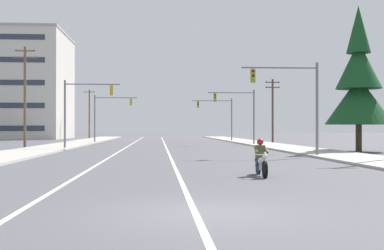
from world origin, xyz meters
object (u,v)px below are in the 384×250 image
(utility_pole_left_near, at_px, (25,93))
(traffic_signal_near_right, at_px, (295,94))
(traffic_signal_mid_left, at_px, (107,111))
(apartment_building_far_left_block, at_px, (3,86))
(traffic_signal_near_left, at_px, (81,104))
(motorcycle_with_rider, at_px, (261,161))
(traffic_signal_far_right, at_px, (220,113))
(conifer_tree_right_verge_near, at_px, (359,85))
(traffic_signal_mid_right, at_px, (241,108))
(utility_pole_right_far, at_px, (273,109))
(utility_pole_left_far, at_px, (89,113))

(utility_pole_left_near, bearing_deg, traffic_signal_near_right, -38.29)
(traffic_signal_near_right, xyz_separation_m, traffic_signal_mid_left, (-15.51, 32.29, 0.03))
(utility_pole_left_near, distance_m, apartment_building_far_left_block, 46.27)
(traffic_signal_near_left, bearing_deg, motorcycle_with_rider, -67.05)
(traffic_signal_far_right, bearing_deg, conifer_tree_right_verge_near, -77.08)
(conifer_tree_right_verge_near, bearing_deg, traffic_signal_mid_right, 113.80)
(utility_pole_right_far, bearing_deg, utility_pole_left_near, -153.87)
(utility_pole_left_far, bearing_deg, traffic_signal_mid_right, -59.51)
(traffic_signal_near_left, relative_size, traffic_signal_mid_left, 1.00)
(motorcycle_with_rider, relative_size, traffic_signal_mid_right, 0.35)
(traffic_signal_mid_left, bearing_deg, traffic_signal_near_right, -64.34)
(motorcycle_with_rider, relative_size, traffic_signal_near_right, 0.35)
(traffic_signal_mid_right, xyz_separation_m, traffic_signal_mid_left, (-15.71, 9.77, 0.02))
(traffic_signal_mid_left, bearing_deg, traffic_signal_near_left, -91.20)
(motorcycle_with_rider, distance_m, apartment_building_far_left_block, 80.86)
(traffic_signal_near_right, bearing_deg, conifer_tree_right_verge_near, 43.61)
(traffic_signal_mid_right, relative_size, apartment_building_far_left_block, 0.27)
(motorcycle_with_rider, bearing_deg, traffic_signal_near_right, 68.66)
(utility_pole_left_near, bearing_deg, utility_pole_right_far, 26.13)
(utility_pole_left_near, relative_size, conifer_tree_right_verge_near, 0.84)
(traffic_signal_near_right, xyz_separation_m, conifer_tree_right_verge_near, (7.13, 6.79, 1.29))
(traffic_signal_mid_left, distance_m, apartment_building_far_left_block, 36.37)
(traffic_signal_near_left, bearing_deg, utility_pole_right_far, 39.56)
(traffic_signal_near_right, relative_size, traffic_signal_mid_left, 1.00)
(traffic_signal_far_right, distance_m, conifer_tree_right_verge_near, 32.38)
(traffic_signal_near_right, height_order, traffic_signal_near_left, same)
(traffic_signal_near_right, bearing_deg, utility_pole_left_near, 141.71)
(traffic_signal_near_left, height_order, conifer_tree_right_verge_near, conifer_tree_right_verge_near)
(conifer_tree_right_verge_near, bearing_deg, traffic_signal_near_right, -136.39)
(traffic_signal_mid_right, distance_m, traffic_signal_far_right, 15.83)
(traffic_signal_near_left, xyz_separation_m, apartment_building_far_left_block, (-21.57, 47.69, 5.60))
(traffic_signal_mid_right, height_order, traffic_signal_far_right, same)
(traffic_signal_far_right, bearing_deg, traffic_signal_mid_left, -158.56)
(conifer_tree_right_verge_near, bearing_deg, utility_pole_right_far, 93.08)
(traffic_signal_mid_left, relative_size, apartment_building_far_left_block, 0.27)
(motorcycle_with_rider, height_order, traffic_signal_near_left, traffic_signal_near_left)
(traffic_signal_mid_right, height_order, conifer_tree_right_verge_near, conifer_tree_right_verge_near)
(traffic_signal_far_right, bearing_deg, utility_pole_left_far, 135.45)
(motorcycle_with_rider, relative_size, apartment_building_far_left_block, 0.09)
(traffic_signal_mid_right, xyz_separation_m, conifer_tree_right_verge_near, (6.93, -15.72, 1.28))
(utility_pole_right_far, height_order, conifer_tree_right_verge_near, conifer_tree_right_verge_near)
(motorcycle_with_rider, xyz_separation_m, utility_pole_left_near, (-16.99, 30.11, 4.73))
(traffic_signal_near_right, relative_size, utility_pole_right_far, 0.75)
(conifer_tree_right_verge_near, height_order, apartment_building_far_left_block, apartment_building_far_left_block)
(traffic_signal_near_left, xyz_separation_m, traffic_signal_mid_right, (16.11, 9.48, 0.02))
(traffic_signal_near_left, distance_m, traffic_signal_mid_left, 19.26)
(motorcycle_with_rider, xyz_separation_m, traffic_signal_near_right, (4.99, 12.76, 3.53))
(utility_pole_left_far, bearing_deg, traffic_signal_mid_left, -77.47)
(traffic_signal_near_right, bearing_deg, utility_pole_right_far, 79.34)
(motorcycle_with_rider, distance_m, utility_pole_left_far, 74.18)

